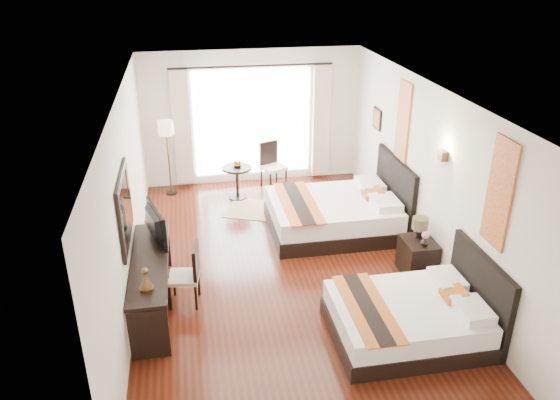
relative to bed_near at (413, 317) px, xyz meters
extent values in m
cube|color=#361109|center=(-1.33, 1.85, -0.29)|extent=(4.50, 7.50, 0.01)
cube|color=white|center=(-1.33, 1.85, 2.50)|extent=(4.50, 7.50, 0.02)
cube|color=silver|center=(0.92, 1.85, 1.11)|extent=(0.01, 7.50, 2.80)
cube|color=silver|center=(-3.57, 1.85, 1.11)|extent=(0.01, 7.50, 2.80)
cube|color=silver|center=(-1.33, 5.59, 1.11)|extent=(4.50, 0.01, 2.80)
cube|color=silver|center=(-1.33, -1.90, 1.11)|extent=(4.50, 0.01, 2.80)
cube|color=white|center=(-1.33, 5.58, 1.01)|extent=(2.40, 0.02, 2.20)
cube|color=white|center=(-1.33, 5.52, 1.01)|extent=(2.30, 0.02, 2.10)
cube|color=beige|center=(-2.78, 5.48, 0.99)|extent=(0.35, 0.14, 2.35)
cube|color=beige|center=(0.12, 5.48, 0.99)|extent=(0.35, 0.14, 2.35)
cube|color=maroon|center=(0.90, 0.00, 1.66)|extent=(0.03, 0.50, 1.35)
cube|color=maroon|center=(0.90, 3.02, 1.66)|extent=(0.03, 0.50, 1.35)
cube|color=#4F361C|center=(0.86, 1.42, 1.63)|extent=(0.10, 0.14, 0.14)
cube|color=black|center=(-3.55, 1.23, 1.26)|extent=(0.04, 1.25, 0.95)
cube|color=white|center=(-3.52, 1.23, 1.26)|extent=(0.01, 1.12, 0.82)
cube|color=black|center=(-0.10, 0.00, -0.17)|extent=(1.88, 1.46, 0.23)
cube|color=white|center=(-0.10, 0.00, 0.08)|extent=(1.82, 1.42, 0.27)
cube|color=black|center=(0.87, 0.00, 0.26)|extent=(0.08, 1.46, 1.10)
cube|color=#964F18|center=(-0.63, 0.00, 0.22)|extent=(0.50, 1.52, 0.02)
cube|color=black|center=(-0.26, 3.02, -0.15)|extent=(2.19, 1.71, 0.27)
cube|color=white|center=(-0.26, 3.02, 0.14)|extent=(2.13, 1.67, 0.32)
cube|color=black|center=(0.87, 3.02, 0.35)|extent=(0.08, 1.71, 1.28)
cube|color=#964F18|center=(-0.88, 3.02, 0.31)|extent=(0.59, 1.77, 0.02)
cube|color=black|center=(0.67, 1.42, -0.01)|extent=(0.47, 0.58, 0.56)
cylinder|color=black|center=(0.70, 1.54, 0.31)|extent=(0.10, 0.10, 0.20)
cylinder|color=#3A2F1C|center=(0.70, 1.54, 0.51)|extent=(0.24, 0.24, 0.18)
imported|color=black|center=(0.68, 1.27, 0.27)|extent=(0.12, 0.12, 0.12)
cube|color=black|center=(-3.32, 1.23, 0.09)|extent=(0.50, 2.20, 0.76)
imported|color=black|center=(-3.30, 1.78, 0.72)|extent=(0.36, 0.88, 0.51)
cube|color=#C9B19A|center=(-2.88, 1.25, 0.13)|extent=(0.48, 0.48, 0.06)
cube|color=black|center=(-2.69, 1.22, 0.39)|extent=(0.10, 0.39, 0.47)
cylinder|color=black|center=(-3.08, 5.17, -0.27)|extent=(0.23, 0.23, 0.03)
cylinder|color=#4F361C|center=(-3.08, 5.17, 0.39)|extent=(0.03, 0.03, 1.31)
cylinder|color=beige|center=(-3.08, 5.17, 1.12)|extent=(0.31, 0.31, 0.27)
cylinder|color=black|center=(-1.76, 4.71, 0.05)|extent=(0.58, 0.58, 0.67)
imported|color=#4D2E1B|center=(-1.75, 4.74, 0.40)|extent=(0.22, 0.22, 0.05)
cube|color=#C9B19A|center=(-0.96, 5.12, 0.16)|extent=(0.58, 0.58, 0.06)
cube|color=black|center=(-1.03, 5.30, 0.43)|extent=(0.41, 0.20, 0.50)
cube|color=tan|center=(-1.39, 4.03, -0.28)|extent=(1.52, 1.29, 0.01)
camera|label=1|loc=(-2.69, -5.34, 4.28)|focal=35.00mm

